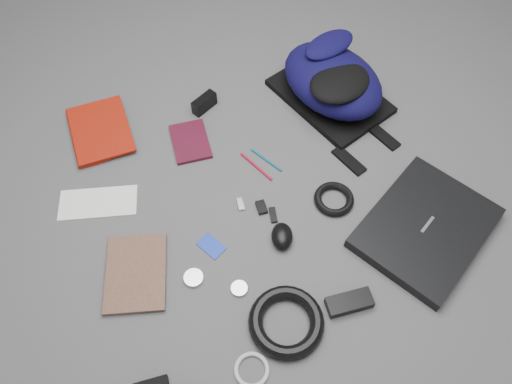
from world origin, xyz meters
name	(u,v)px	position (x,y,z in m)	size (l,w,h in m)	color
ground	(256,195)	(0.00, 0.00, 0.00)	(4.00, 4.00, 0.00)	#4F4F51
backpack	(333,80)	(0.40, 0.26, 0.09)	(0.29, 0.43, 0.18)	black
laptop	(426,228)	(0.40, -0.32, 0.02)	(0.39, 0.30, 0.04)	black
textbook_red	(72,139)	(-0.47, 0.45, 0.01)	(0.19, 0.26, 0.03)	maroon
comic_book	(105,275)	(-0.50, -0.07, 0.01)	(0.17, 0.23, 0.02)	#BE6D0D
envelope	(98,203)	(-0.45, 0.18, 0.00)	(0.24, 0.11, 0.00)	white
dvd_case	(190,142)	(-0.11, 0.28, 0.01)	(0.12, 0.16, 0.01)	#380A18
compact_camera	(204,103)	(-0.01, 0.40, 0.03)	(0.09, 0.03, 0.05)	black
sticker_disc	(197,147)	(-0.10, 0.25, 0.00)	(0.08, 0.08, 0.00)	white
pen_teal	(266,160)	(0.09, 0.11, 0.00)	(0.01, 0.01, 0.13)	#0C5C72
pen_red	(256,166)	(0.04, 0.10, 0.00)	(0.01, 0.01, 0.14)	#A80C28
id_badge	(211,246)	(-0.19, -0.11, 0.00)	(0.05, 0.08, 0.00)	#1836BA
usb_black	(273,215)	(0.02, -0.09, 0.00)	(0.02, 0.05, 0.01)	black
usb_silver	(241,204)	(-0.06, -0.01, 0.00)	(0.02, 0.04, 0.01)	#A8A8AA
key_fob	(261,207)	(0.00, -0.05, 0.01)	(0.03, 0.04, 0.01)	black
mouse	(282,236)	(0.01, -0.17, 0.02)	(0.06, 0.09, 0.05)	black
headphone_left	(194,278)	(-0.27, -0.18, 0.01)	(0.05, 0.05, 0.01)	silver
headphone_right	(239,289)	(-0.17, -0.26, 0.01)	(0.05, 0.05, 0.01)	silver
cable_coil	(334,199)	(0.21, -0.12, 0.01)	(0.12, 0.12, 0.02)	black
power_brick	(349,302)	(0.08, -0.42, 0.02)	(0.12, 0.05, 0.03)	black
power_cord_coil	(286,322)	(-0.09, -0.40, 0.02)	(0.20, 0.20, 0.04)	black
white_cable_coil	(252,370)	(-0.23, -0.47, 0.01)	(0.09, 0.09, 0.01)	beige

